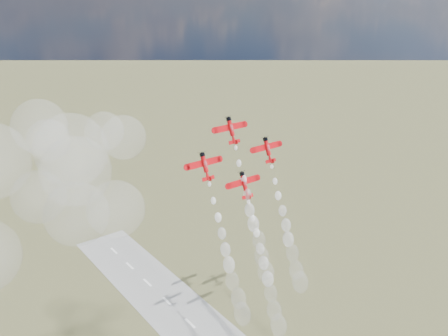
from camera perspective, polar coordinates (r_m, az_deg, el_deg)
name	(u,v)px	position (r m, az deg, el deg)	size (l,w,h in m)	color
plane_lead	(231,130)	(165.74, 0.87, 4.64)	(13.52, 6.33, 9.16)	red
plane_left	(205,166)	(157.72, -2.31, 0.29)	(13.52, 6.33, 9.16)	red
plane_right	(268,149)	(174.41, 5.28, 2.26)	(13.52, 6.33, 9.16)	red
plane_slot	(244,184)	(166.19, 2.47, -1.97)	(13.52, 6.33, 9.16)	red
smoke_trail_lead	(259,246)	(169.94, 4.29, -9.38)	(5.14, 20.42, 44.91)	white
smoke_trail_left	(235,288)	(164.11, 1.36, -14.18)	(5.14, 21.13, 44.45)	white
smoke_trail_right	(294,259)	(180.31, 8.43, -10.81)	(5.22, 20.48, 43.72)	white
smoke_trail_slot	(272,300)	(174.51, 5.83, -15.51)	(5.14, 21.11, 44.31)	white
drifted_smoke_cloud	(52,183)	(136.91, -20.02, -1.75)	(57.55, 39.66, 49.14)	white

